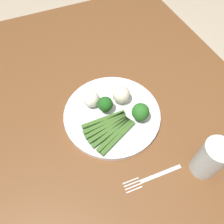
# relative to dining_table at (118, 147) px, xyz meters

# --- Properties ---
(ground_plane) EXTENTS (6.00, 6.00, 0.02)m
(ground_plane) POSITION_rel_dining_table_xyz_m (0.00, 0.00, -0.67)
(ground_plane) COLOR #B7A88E
(dining_table) EXTENTS (1.42, 0.98, 0.76)m
(dining_table) POSITION_rel_dining_table_xyz_m (0.00, 0.00, 0.00)
(dining_table) COLOR brown
(dining_table) RESTS_ON ground_plane
(plate) EXTENTS (0.30, 0.30, 0.01)m
(plate) POSITION_rel_dining_table_xyz_m (0.07, -0.01, 0.10)
(plate) COLOR white
(plate) RESTS_ON dining_table
(asparagus_bundle) EXTENTS (0.11, 0.15, 0.01)m
(asparagus_bundle) POSITION_rel_dining_table_xyz_m (0.01, 0.02, 0.12)
(asparagus_bundle) COLOR #3D6626
(asparagus_bundle) RESTS_ON plate
(broccoli_right) EXTENTS (0.05, 0.05, 0.06)m
(broccoli_right) POSITION_rel_dining_table_xyz_m (0.08, 0.01, 0.14)
(broccoli_right) COLOR #4C7F2B
(broccoli_right) RESTS_ON plate
(broccoli_near_center) EXTENTS (0.05, 0.05, 0.06)m
(broccoli_near_center) POSITION_rel_dining_table_xyz_m (0.01, -0.07, 0.15)
(broccoli_near_center) COLOR #568E33
(broccoli_near_center) RESTS_ON plate
(cauliflower_outer_edge) EXTENTS (0.06, 0.06, 0.06)m
(cauliflower_outer_edge) POSITION_rel_dining_table_xyz_m (0.10, -0.05, 0.14)
(cauliflower_outer_edge) COLOR silver
(cauliflower_outer_edge) RESTS_ON plate
(cauliflower_back_right) EXTENTS (0.05, 0.05, 0.05)m
(cauliflower_back_right) POSITION_rel_dining_table_xyz_m (0.12, 0.04, 0.14)
(cauliflower_back_right) COLOR white
(cauliflower_back_right) RESTS_ON plate
(fork) EXTENTS (0.03, 0.17, 0.00)m
(fork) POSITION_rel_dining_table_xyz_m (-0.16, -0.03, 0.10)
(fork) COLOR silver
(fork) RESTS_ON dining_table
(water_glass) EXTENTS (0.07, 0.07, 0.12)m
(water_glass) POSITION_rel_dining_table_xyz_m (-0.19, -0.16, 0.16)
(water_glass) COLOR silver
(water_glass) RESTS_ON dining_table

